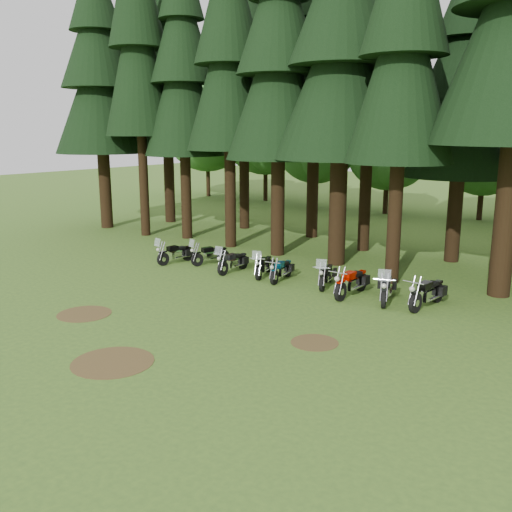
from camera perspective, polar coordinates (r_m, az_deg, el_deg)
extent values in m
plane|color=#3B6022|center=(19.07, -6.55, -6.02)|extent=(120.00, 120.00, 0.00)
cylinder|color=black|center=(36.55, -14.87, 7.06)|extent=(0.73, 0.73, 5.51)
cone|color=black|center=(36.45, -15.36, 15.34)|extent=(5.49, 5.49, 6.89)
cone|color=black|center=(36.77, -15.68, 20.40)|extent=(4.39, 4.39, 5.82)
cylinder|color=black|center=(33.29, -11.19, 7.81)|extent=(0.52, 0.52, 6.77)
cone|color=black|center=(33.39, -11.69, 18.98)|extent=(3.92, 3.92, 8.47)
cylinder|color=black|center=(32.10, -7.02, 6.67)|extent=(0.58, 0.58, 5.53)
cone|color=black|center=(31.98, -7.28, 16.14)|extent=(4.32, 4.32, 6.91)
cone|color=black|center=(32.35, -7.46, 21.92)|extent=(3.46, 3.46, 5.83)
cylinder|color=black|center=(29.50, -2.59, 6.67)|extent=(0.58, 0.58, 5.99)
cone|color=black|center=(29.45, -2.71, 17.84)|extent=(4.32, 4.32, 7.49)
cylinder|color=black|center=(27.56, 2.19, 5.80)|extent=(0.66, 0.66, 5.57)
cone|color=black|center=(27.43, 2.29, 16.93)|extent=(4.95, 4.95, 6.96)
cone|color=black|center=(27.87, 2.36, 23.68)|extent=(3.96, 3.96, 5.87)
cylinder|color=black|center=(25.84, 8.19, 5.37)|extent=(0.77, 0.77, 5.70)
cone|color=black|center=(25.73, 8.59, 17.51)|extent=(5.81, 5.81, 7.12)
cylinder|color=black|center=(23.08, 13.73, 4.28)|extent=(0.55, 0.55, 5.71)
cone|color=black|center=(22.96, 14.48, 17.90)|extent=(4.15, 4.15, 7.14)
cylinder|color=black|center=(22.45, 23.78, 4.50)|extent=(0.80, 0.80, 6.62)
cylinder|color=black|center=(37.96, -8.68, 7.80)|extent=(0.67, 0.67, 5.87)
cone|color=black|center=(37.90, -8.98, 16.29)|extent=(5.00, 5.00, 7.33)
cone|color=black|center=(38.28, -9.17, 21.47)|extent=(4.00, 4.00, 6.19)
cylinder|color=black|center=(35.12, -1.18, 7.27)|extent=(0.60, 0.60, 5.53)
cone|color=black|center=(35.01, -1.22, 15.93)|extent=(4.52, 4.52, 6.91)
cone|color=black|center=(35.34, -1.25, 21.22)|extent=(3.62, 3.62, 5.83)
cylinder|color=black|center=(32.34, 5.68, 6.77)|extent=(0.65, 0.65, 5.55)
cone|color=black|center=(32.23, 5.89, 16.22)|extent=(4.85, 4.85, 6.94)
cone|color=black|center=(32.60, 6.03, 21.98)|extent=(3.88, 3.88, 5.86)
cylinder|color=black|center=(29.12, 10.86, 5.91)|extent=(0.58, 0.58, 5.52)
cone|color=black|center=(28.99, 11.31, 16.35)|extent=(4.35, 4.35, 6.90)
cone|color=black|center=(29.39, 11.61, 22.69)|extent=(3.48, 3.48, 5.83)
cylinder|color=black|center=(27.77, 19.25, 4.25)|extent=(0.66, 0.66, 4.70)
cone|color=black|center=(27.52, 19.95, 13.54)|extent=(4.94, 4.94, 5.87)
cone|color=black|center=(27.73, 20.41, 19.26)|extent=(3.95, 3.95, 4.96)
cylinder|color=black|center=(52.22, -4.81, 7.81)|extent=(0.36, 0.36, 3.33)
sphere|color=#265F20|center=(52.03, -4.90, 12.69)|extent=(7.78, 7.78, 7.78)
sphere|color=#265F20|center=(50.48, -4.44, 11.82)|extent=(5.55, 5.55, 5.55)
cylinder|color=black|center=(48.71, 0.96, 7.48)|extent=(0.36, 0.36, 3.29)
sphere|color=#265F20|center=(48.51, 0.98, 12.66)|extent=(7.69, 7.69, 7.69)
sphere|color=#265F20|center=(47.02, 1.63, 11.71)|extent=(5.49, 5.49, 5.49)
cylinder|color=black|center=(44.75, 5.96, 6.63)|extent=(0.36, 0.36, 2.80)
sphere|color=#265F20|center=(44.52, 6.07, 11.41)|extent=(6.53, 6.53, 6.53)
sphere|color=#265F20|center=(43.31, 6.80, 10.50)|extent=(4.67, 4.67, 4.67)
cylinder|color=black|center=(42.35, 12.85, 5.87)|extent=(0.36, 0.36, 2.55)
sphere|color=#265F20|center=(42.10, 13.08, 10.47)|extent=(5.95, 5.95, 5.95)
sphere|color=#265F20|center=(41.08, 13.94, 9.54)|extent=(4.25, 4.25, 4.25)
cylinder|color=black|center=(41.27, 21.52, 5.07)|extent=(0.36, 0.36, 2.47)
sphere|color=#265F20|center=(41.01, 21.90, 9.63)|extent=(5.76, 5.76, 5.76)
sphere|color=#265F20|center=(40.14, 22.93, 8.67)|extent=(4.12, 4.12, 4.12)
cylinder|color=#4C3D1E|center=(20.03, -16.79, -5.56)|extent=(1.80, 1.80, 0.01)
cylinder|color=#4C3D1E|center=(16.82, 5.88, -8.60)|extent=(1.40, 1.40, 0.01)
cylinder|color=#4C3D1E|center=(15.88, -14.14, -10.25)|extent=(2.20, 2.20, 0.01)
cylinder|color=black|center=(26.05, -9.28, -0.31)|extent=(0.20, 0.61, 0.60)
cylinder|color=black|center=(26.87, -6.84, 0.17)|extent=(0.20, 0.61, 0.60)
cube|color=silver|center=(26.47, -7.97, 0.13)|extent=(0.34, 0.67, 0.31)
cube|color=black|center=(26.27, -8.35, 0.75)|extent=(0.34, 0.53, 0.22)
cube|color=black|center=(26.53, -7.62, 0.81)|extent=(0.34, 0.53, 0.11)
cube|color=silver|center=(25.73, -9.84, 1.36)|extent=(0.39, 0.16, 0.36)
cylinder|color=black|center=(25.73, -5.90, -0.38)|extent=(0.28, 0.60, 0.59)
cylinder|color=black|center=(26.44, -3.31, 0.02)|extent=(0.28, 0.60, 0.59)
cube|color=silver|center=(26.09, -4.51, 0.01)|extent=(0.41, 0.67, 0.30)
cube|color=black|center=(25.91, -4.90, 0.64)|extent=(0.39, 0.55, 0.21)
cube|color=black|center=(26.13, -4.13, 0.68)|extent=(0.39, 0.55, 0.11)
cube|color=silver|center=(25.43, -6.46, 1.29)|extent=(0.39, 0.21, 0.35)
cylinder|color=black|center=(24.03, -3.33, -1.26)|extent=(0.15, 0.61, 0.60)
cylinder|color=black|center=(25.12, -1.32, -0.62)|extent=(0.15, 0.61, 0.60)
cube|color=silver|center=(24.59, -2.24, -0.73)|extent=(0.28, 0.65, 0.31)
cube|color=black|center=(24.35, -2.55, -0.07)|extent=(0.30, 0.52, 0.22)
cube|color=black|center=(24.68, -1.95, 0.03)|extent=(0.30, 0.52, 0.11)
cube|color=silver|center=(23.63, -3.77, 0.52)|extent=(0.39, 0.13, 0.36)
cylinder|color=black|center=(23.25, 0.27, -1.72)|extent=(0.32, 0.60, 0.60)
cylinder|color=black|center=(24.55, 1.25, -0.95)|extent=(0.32, 0.60, 0.60)
cube|color=silver|center=(23.93, 0.80, -1.11)|extent=(0.45, 0.68, 0.31)
cube|color=black|center=(23.66, 0.66, -0.46)|extent=(0.43, 0.56, 0.22)
cube|color=black|center=(24.05, 0.95, -0.33)|extent=(0.43, 0.56, 0.11)
cube|color=silver|center=(22.81, 0.07, 0.07)|extent=(0.40, 0.24, 0.36)
cylinder|color=black|center=(22.62, 1.85, -2.15)|extent=(0.25, 0.61, 0.59)
cylinder|color=black|center=(23.86, 3.19, -1.37)|extent=(0.25, 0.61, 0.59)
cube|color=silver|center=(23.26, 2.58, -1.53)|extent=(0.38, 0.67, 0.31)
cube|color=navy|center=(22.99, 2.39, -0.87)|extent=(0.37, 0.54, 0.22)
cube|color=black|center=(23.37, 2.79, -0.74)|extent=(0.37, 0.54, 0.11)
cylinder|color=black|center=(21.82, 6.64, -2.76)|extent=(0.33, 0.62, 0.61)
cylinder|color=black|center=(23.20, 7.34, -1.84)|extent=(0.33, 0.62, 0.61)
cube|color=silver|center=(22.53, 7.03, -2.05)|extent=(0.47, 0.70, 0.32)
cube|color=black|center=(22.25, 6.94, -1.35)|extent=(0.44, 0.58, 0.22)
cube|color=black|center=(22.66, 7.15, -1.19)|extent=(0.44, 0.58, 0.11)
cube|color=silver|center=(21.35, 6.55, -0.80)|extent=(0.41, 0.24, 0.37)
cylinder|color=black|center=(20.70, 8.45, -3.56)|extent=(0.16, 0.69, 0.69)
cylinder|color=black|center=(22.09, 10.48, -2.59)|extent=(0.16, 0.69, 0.69)
cube|color=silver|center=(21.41, 9.57, -2.79)|extent=(0.30, 0.74, 0.36)
cube|color=red|center=(21.10, 9.30, -1.94)|extent=(0.32, 0.58, 0.25)
cube|color=black|center=(21.53, 9.90, -1.79)|extent=(0.32, 0.58, 0.13)
cylinder|color=black|center=(20.18, 12.67, -4.19)|extent=(0.37, 0.68, 0.67)
cylinder|color=black|center=(21.70, 13.00, -3.01)|extent=(0.37, 0.68, 0.67)
cube|color=silver|center=(20.97, 12.86, -3.30)|extent=(0.52, 0.77, 0.35)
cube|color=black|center=(20.64, 12.86, -2.49)|extent=(0.49, 0.63, 0.25)
cube|color=black|center=(21.11, 12.96, -2.27)|extent=(0.49, 0.63, 0.12)
cube|color=silver|center=(19.65, 12.72, -1.90)|extent=(0.45, 0.27, 0.40)
cylinder|color=black|center=(19.94, 15.64, -4.54)|extent=(0.21, 0.70, 0.69)
cylinder|color=black|center=(21.35, 17.69, -3.53)|extent=(0.21, 0.70, 0.69)
cube|color=silver|center=(20.66, 16.79, -3.73)|extent=(0.36, 0.76, 0.36)
cube|color=black|center=(20.35, 16.55, -2.86)|extent=(0.37, 0.61, 0.25)
cube|color=black|center=(20.78, 17.15, -2.70)|extent=(0.37, 0.61, 0.13)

